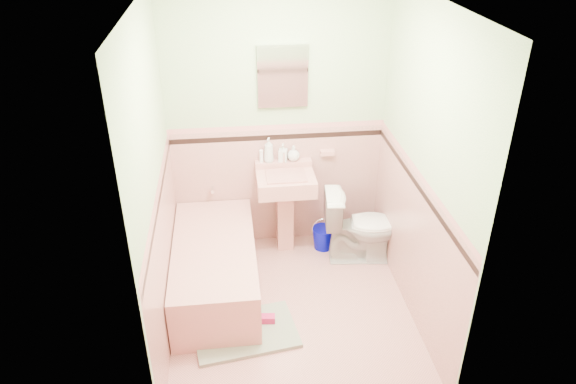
{
  "coord_description": "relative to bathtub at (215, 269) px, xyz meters",
  "views": [
    {
      "loc": [
        -0.45,
        -3.52,
        3.12
      ],
      "look_at": [
        0.0,
        0.25,
        1.0
      ],
      "focal_mm": 33.8,
      "sensor_mm": 36.0,
      "label": 1
    }
  ],
  "objects": [
    {
      "name": "accent_left",
      "position": [
        -0.35,
        -0.33,
        0.89
      ],
      "size": [
        0.0,
        2.2,
        2.2
      ],
      "primitive_type": "plane",
      "rotation": [
        1.57,
        0.0,
        1.57
      ],
      "color": "black",
      "rests_on": "ground"
    },
    {
      "name": "sink",
      "position": [
        0.68,
        0.53,
        0.19
      ],
      "size": [
        0.53,
        0.48,
        0.84
      ],
      "primitive_type": null,
      "color": "tan",
      "rests_on": "floor"
    },
    {
      "name": "wainscot_front",
      "position": [
        0.63,
        -1.42,
        0.38
      ],
      "size": [
        2.0,
        0.0,
        2.0
      ],
      "primitive_type": "plane",
      "rotation": [
        -1.57,
        0.0,
        0.0
      ],
      "color": "#D89891",
      "rests_on": "ground"
    },
    {
      "name": "soap_bottle_mid",
      "position": [
        0.68,
        0.71,
        0.76
      ],
      "size": [
        0.09,
        0.09,
        0.17
      ],
      "primitive_type": "imported",
      "rotation": [
        0.0,
        0.0,
        -0.23
      ],
      "color": "#B2B2B2",
      "rests_on": "sink"
    },
    {
      "name": "soap_bottle_left",
      "position": [
        0.54,
        0.71,
        0.79
      ],
      "size": [
        0.11,
        0.12,
        0.24
      ],
      "primitive_type": "imported",
      "rotation": [
        0.0,
        0.0,
        -0.31
      ],
      "color": "#B2B2B2",
      "rests_on": "sink"
    },
    {
      "name": "wainscot_left",
      "position": [
        -0.36,
        -0.33,
        0.38
      ],
      "size": [
        0.0,
        2.2,
        2.2
      ],
      "primitive_type": "plane",
      "rotation": [
        1.57,
        0.0,
        1.57
      ],
      "color": "#D89891",
      "rests_on": "ground"
    },
    {
      "name": "wainscot_right",
      "position": [
        1.62,
        -0.33,
        0.38
      ],
      "size": [
        0.0,
        2.2,
        2.2
      ],
      "primitive_type": "plane",
      "rotation": [
        1.57,
        0.0,
        -1.57
      ],
      "color": "#D89891",
      "rests_on": "ground"
    },
    {
      "name": "wall_right",
      "position": [
        1.63,
        -0.33,
        1.02
      ],
      "size": [
        0.0,
        2.5,
        2.5
      ],
      "primitive_type": "plane",
      "rotation": [
        1.57,
        0.0,
        -1.57
      ],
      "color": "beige",
      "rests_on": "ground"
    },
    {
      "name": "bucket",
      "position": [
        1.05,
        0.53,
        -0.11
      ],
      "size": [
        0.29,
        0.29,
        0.22
      ],
      "primitive_type": null,
      "rotation": [
        0.0,
        0.0,
        -0.39
      ],
      "color": "#0104AD",
      "rests_on": "floor"
    },
    {
      "name": "accent_back",
      "position": [
        0.63,
        0.75,
        0.9
      ],
      "size": [
        2.0,
        0.0,
        2.0
      ],
      "primitive_type": "plane",
      "rotation": [
        1.57,
        0.0,
        0.0
      ],
      "color": "black",
      "rests_on": "ground"
    },
    {
      "name": "cap_left",
      "position": [
        -0.35,
        -0.33,
        1.0
      ],
      "size": [
        0.0,
        2.2,
        2.2
      ],
      "primitive_type": "plane",
      "rotation": [
        1.57,
        0.0,
        1.57
      ],
      "color": "#D58482",
      "rests_on": "ground"
    },
    {
      "name": "cap_back",
      "position": [
        0.63,
        0.75,
        0.99
      ],
      "size": [
        2.0,
        0.0,
        2.0
      ],
      "primitive_type": "plane",
      "rotation": [
        1.57,
        0.0,
        0.0
      ],
      "color": "#D58482",
      "rests_on": "ground"
    },
    {
      "name": "wall_front",
      "position": [
        0.63,
        -1.43,
        1.02
      ],
      "size": [
        2.5,
        0.0,
        2.5
      ],
      "primitive_type": "plane",
      "rotation": [
        -1.57,
        0.0,
        0.0
      ],
      "color": "beige",
      "rests_on": "ground"
    },
    {
      "name": "bathtub",
      "position": [
        0.0,
        0.0,
        0.0
      ],
      "size": [
        0.7,
        1.5,
        0.45
      ],
      "primitive_type": "cube",
      "color": "tan",
      "rests_on": "floor"
    },
    {
      "name": "accent_right",
      "position": [
        1.61,
        -0.33,
        0.89
      ],
      "size": [
        0.0,
        2.2,
        2.2
      ],
      "primitive_type": "plane",
      "rotation": [
        1.57,
        0.0,
        -1.57
      ],
      "color": "black",
      "rests_on": "ground"
    },
    {
      "name": "wall_back",
      "position": [
        0.63,
        0.77,
        1.02
      ],
      "size": [
        2.5,
        0.0,
        2.5
      ],
      "primitive_type": "plane",
      "rotation": [
        1.57,
        0.0,
        0.0
      ],
      "color": "beige",
      "rests_on": "ground"
    },
    {
      "name": "tube",
      "position": [
        0.47,
        0.71,
        0.73
      ],
      "size": [
        0.04,
        0.04,
        0.12
      ],
      "primitive_type": "cylinder",
      "rotation": [
        0.0,
        0.0,
        -0.09
      ],
      "color": "white",
      "rests_on": "sink"
    },
    {
      "name": "toilet",
      "position": [
        1.37,
        0.33,
        0.13
      ],
      "size": [
        0.74,
        0.47,
        0.71
      ],
      "primitive_type": "imported",
      "rotation": [
        0.0,
        0.0,
        1.47
      ],
      "color": "white",
      "rests_on": "floor"
    },
    {
      "name": "shoe",
      "position": [
        0.4,
        -0.5,
        -0.16
      ],
      "size": [
        0.15,
        0.08,
        0.06
      ],
      "primitive_type": "cube",
      "rotation": [
        0.0,
        0.0,
        -0.1
      ],
      "color": "#BF1E59",
      "rests_on": "bath_mat"
    },
    {
      "name": "medicine_cabinet",
      "position": [
        0.68,
        0.74,
        1.47
      ],
      "size": [
        0.44,
        0.04,
        0.55
      ],
      "primitive_type": "cube",
      "color": "white",
      "rests_on": "wall_back"
    },
    {
      "name": "ceiling",
      "position": [
        0.63,
        -0.33,
        2.27
      ],
      "size": [
        2.2,
        2.2,
        0.0
      ],
      "primitive_type": "plane",
      "rotation": [
        3.14,
        0.0,
        0.0
      ],
      "color": "white",
      "rests_on": "ground"
    },
    {
      "name": "bath_mat",
      "position": [
        0.23,
        -0.58,
        -0.21
      ],
      "size": [
        0.88,
        0.65,
        0.03
      ],
      "primitive_type": "cube",
      "rotation": [
        0.0,
        0.0,
        0.15
      ],
      "color": "gray",
      "rests_on": "floor"
    },
    {
      "name": "floor",
      "position": [
        0.63,
        -0.33,
        -0.23
      ],
      "size": [
        2.2,
        2.2,
        0.0
      ],
      "primitive_type": "plane",
      "color": "#D5928B",
      "rests_on": "ground"
    },
    {
      "name": "wainscot_back",
      "position": [
        0.63,
        0.76,
        0.38
      ],
      "size": [
        2.0,
        0.0,
        2.0
      ],
      "primitive_type": "plane",
      "rotation": [
        1.57,
        0.0,
        0.0
      ],
      "color": "#D89891",
      "rests_on": "ground"
    },
    {
      "name": "tub_faucet",
      "position": [
        0.0,
        0.72,
        0.41
      ],
      "size": [
        0.04,
        0.12,
        0.04
      ],
      "primitive_type": "cylinder",
      "rotation": [
        1.57,
        0.0,
        0.0
      ],
      "color": "silver",
      "rests_on": "wall_back"
    },
    {
      "name": "soap_dish",
      "position": [
        1.1,
        0.73,
        0.72
      ],
      "size": [
        0.13,
        0.08,
        0.04
      ],
      "primitive_type": "cube",
      "color": "tan",
      "rests_on": "wall_back"
    },
    {
      "name": "soap_bottle_right",
      "position": [
        0.78,
        0.71,
        0.74
      ],
      "size": [
        0.15,
        0.15,
        0.15
      ],
      "primitive_type": "imported",
      "rotation": [
        0.0,
        0.0,
        -0.36
      ],
      "color": "#B2B2B2",
      "rests_on": "sink"
    },
    {
      "name": "cap_right",
      "position": [
        1.61,
        -0.33,
        1.0
      ],
      "size": [
        0.0,
        2.2,
        2.2
      ],
      "primitive_type": "plane",
      "rotation": [
        1.57,
        0.0,
        -1.57
      ],
      "color": "#D58482",
      "rests_on": "ground"
    },
    {
      "name": "sink_faucet",
      "position": [
        0.68,
        0.67,
        0.72
      ],
      "size": [
        0.02,
        0.02,
        0.1
      ],
      "primitive_type": "cylinder",
      "color": "silver",
      "rests_on": "sink"
    },
    {
      "name": "wall_left",
      "position": [
        -0.37,
        -0.33,
        1.02
      ],
      "size": [
        0.0,
        2.5,
        2.5
      ],
      "primitive_type": "plane",
      "rotation": [
        1.57,
        0.0,
        1.57
      ],
      "color": "beige",
      "rests_on": "ground"
    },
    {
      "name": "cap_front",
      "position": [
        0.63,
        -1.41,
        0.99
      ],
      "size": [
        2.0,
        0.0,
        2.0
      ],
      "primitive_type": "plane",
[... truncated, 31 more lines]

